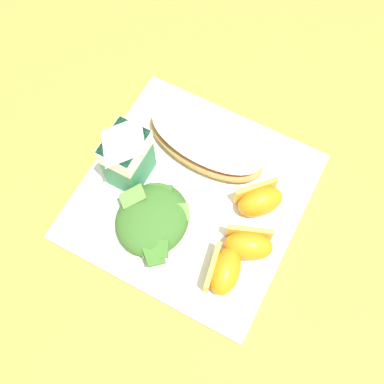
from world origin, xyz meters
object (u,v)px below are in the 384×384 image
object	(u,v)px
orange_wedge_rear	(260,200)
orange_wedge_middle	(248,244)
milk_carton	(127,153)
green_salad_pile	(153,219)
cheesy_pizza_bread	(206,143)
orange_wedge_front	(224,271)
white_plate	(192,197)

from	to	relation	value
orange_wedge_rear	orange_wedge_middle	bearing A→B (deg)	-168.49
milk_carton	green_salad_pile	bearing A→B (deg)	-128.52
cheesy_pizza_bread	orange_wedge_front	world-z (taller)	orange_wedge_front
orange_wedge_rear	orange_wedge_front	bearing A→B (deg)	-179.93
milk_carton	white_plate	bearing A→B (deg)	-83.12
green_salad_pile	orange_wedge_front	distance (m)	0.11
green_salad_pile	orange_wedge_front	bearing A→B (deg)	-98.85
white_plate	orange_wedge_rear	xyz separation A→B (m)	(0.03, -0.08, 0.03)
white_plate	milk_carton	xyz separation A→B (m)	(-0.01, 0.09, 0.07)
orange_wedge_middle	orange_wedge_rear	size ratio (longest dim) A/B	1.00
green_salad_pile	white_plate	bearing A→B (deg)	-22.43
white_plate	cheesy_pizza_bread	bearing A→B (deg)	12.67
green_salad_pile	orange_wedge_middle	xyz separation A→B (m)	(0.03, -0.12, -0.00)
orange_wedge_middle	orange_wedge_rear	world-z (taller)	same
green_salad_pile	orange_wedge_rear	distance (m)	0.14
white_plate	green_salad_pile	size ratio (longest dim) A/B	2.58
orange_wedge_front	orange_wedge_rear	bearing A→B (deg)	0.07
white_plate	orange_wedge_rear	size ratio (longest dim) A/B	4.08
green_salad_pile	orange_wedge_rear	bearing A→B (deg)	-51.44
green_salad_pile	orange_wedge_front	size ratio (longest dim) A/B	1.65
white_plate	orange_wedge_front	size ratio (longest dim) A/B	4.27
milk_carton	orange_wedge_middle	world-z (taller)	milk_carton
white_plate	orange_wedge_middle	world-z (taller)	orange_wedge_middle
cheesy_pizza_bread	orange_wedge_front	xyz separation A→B (m)	(-0.14, -0.10, 0.00)
white_plate	green_salad_pile	distance (m)	0.07
orange_wedge_middle	green_salad_pile	bearing A→B (deg)	102.58
white_plate	green_salad_pile	xyz separation A→B (m)	(-0.06, 0.02, 0.03)
orange_wedge_front	orange_wedge_rear	distance (m)	0.10
orange_wedge_middle	cheesy_pizza_bread	bearing A→B (deg)	47.73
white_plate	orange_wedge_middle	size ratio (longest dim) A/B	4.06
cheesy_pizza_bread	orange_wedge_middle	size ratio (longest dim) A/B	2.54
green_salad_pile	orange_wedge_middle	distance (m)	0.12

